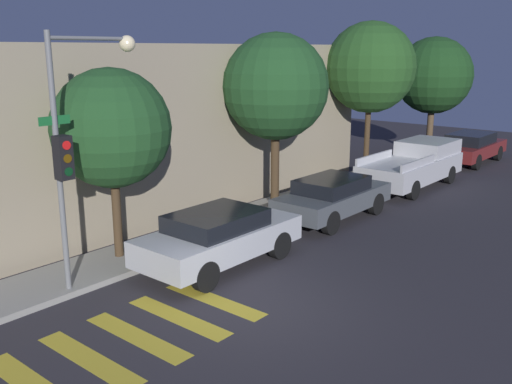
{
  "coord_description": "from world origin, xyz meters",
  "views": [
    {
      "loc": [
        -8.19,
        -7.07,
        5.2
      ],
      "look_at": [
        2.73,
        2.1,
        1.6
      ],
      "focal_mm": 40.0,
      "sensor_mm": 36.0,
      "label": 1
    }
  ],
  "objects_px": {
    "sedan_middle": "(333,197)",
    "tree_behind_truck": "(434,76)",
    "tree_midblock": "(276,87)",
    "sedan_near_corner": "(219,236)",
    "traffic_light_pole": "(77,129)",
    "pickup_truck": "(415,164)",
    "sedan_far_end": "(471,147)",
    "tree_far_end": "(370,68)",
    "tree_near_corner": "(112,129)"
  },
  "relations": [
    {
      "from": "sedan_near_corner",
      "to": "tree_behind_truck",
      "type": "height_order",
      "value": "tree_behind_truck"
    },
    {
      "from": "sedan_middle",
      "to": "tree_near_corner",
      "type": "xyz_separation_m",
      "value": [
        -6.5,
        2.16,
        2.62
      ]
    },
    {
      "from": "sedan_middle",
      "to": "tree_behind_truck",
      "type": "bearing_deg",
      "value": 10.11
    },
    {
      "from": "pickup_truck",
      "to": "tree_behind_truck",
      "type": "height_order",
      "value": "tree_behind_truck"
    },
    {
      "from": "pickup_truck",
      "to": "tree_near_corner",
      "type": "height_order",
      "value": "tree_near_corner"
    },
    {
      "from": "sedan_far_end",
      "to": "tree_far_end",
      "type": "height_order",
      "value": "tree_far_end"
    },
    {
      "from": "sedan_near_corner",
      "to": "tree_behind_truck",
      "type": "xyz_separation_m",
      "value": [
        17.21,
        2.16,
        3.17
      ]
    },
    {
      "from": "sedan_middle",
      "to": "tree_midblock",
      "type": "xyz_separation_m",
      "value": [
        -0.18,
        2.16,
        3.28
      ]
    },
    {
      "from": "sedan_middle",
      "to": "pickup_truck",
      "type": "distance_m",
      "value": 5.81
    },
    {
      "from": "sedan_far_end",
      "to": "tree_behind_truck",
      "type": "height_order",
      "value": "tree_behind_truck"
    },
    {
      "from": "traffic_light_pole",
      "to": "tree_far_end",
      "type": "distance_m",
      "value": 13.93
    },
    {
      "from": "traffic_light_pole",
      "to": "tree_near_corner",
      "type": "relative_size",
      "value": 1.16
    },
    {
      "from": "tree_far_end",
      "to": "tree_near_corner",
      "type": "bearing_deg",
      "value": 180.0
    },
    {
      "from": "traffic_light_pole",
      "to": "pickup_truck",
      "type": "height_order",
      "value": "traffic_light_pole"
    },
    {
      "from": "traffic_light_pole",
      "to": "tree_behind_truck",
      "type": "bearing_deg",
      "value": 2.52
    },
    {
      "from": "traffic_light_pole",
      "to": "sedan_near_corner",
      "type": "xyz_separation_m",
      "value": [
        2.87,
        -1.27,
        -2.81
      ]
    },
    {
      "from": "sedan_near_corner",
      "to": "tree_near_corner",
      "type": "relative_size",
      "value": 0.9
    },
    {
      "from": "sedan_middle",
      "to": "sedan_far_end",
      "type": "relative_size",
      "value": 0.92
    },
    {
      "from": "traffic_light_pole",
      "to": "tree_near_corner",
      "type": "distance_m",
      "value": 1.75
    },
    {
      "from": "pickup_truck",
      "to": "sedan_far_end",
      "type": "xyz_separation_m",
      "value": [
        6.02,
        -0.0,
        -0.11
      ]
    },
    {
      "from": "sedan_middle",
      "to": "pickup_truck",
      "type": "xyz_separation_m",
      "value": [
        5.81,
        0.0,
        0.13
      ]
    },
    {
      "from": "traffic_light_pole",
      "to": "sedan_middle",
      "type": "relative_size",
      "value": 1.29
    },
    {
      "from": "sedan_far_end",
      "to": "tree_far_end",
      "type": "distance_m",
      "value": 7.32
    },
    {
      "from": "sedan_near_corner",
      "to": "sedan_middle",
      "type": "relative_size",
      "value": 1.0
    },
    {
      "from": "tree_midblock",
      "to": "sedan_near_corner",
      "type": "bearing_deg",
      "value": -156.44
    },
    {
      "from": "sedan_middle",
      "to": "pickup_truck",
      "type": "height_order",
      "value": "pickup_truck"
    },
    {
      "from": "sedan_middle",
      "to": "tree_midblock",
      "type": "relative_size",
      "value": 0.75
    },
    {
      "from": "tree_midblock",
      "to": "tree_far_end",
      "type": "distance_m",
      "value": 6.08
    },
    {
      "from": "pickup_truck",
      "to": "tree_far_end",
      "type": "xyz_separation_m",
      "value": [
        0.08,
        2.16,
        3.6
      ]
    },
    {
      "from": "sedan_near_corner",
      "to": "sedan_middle",
      "type": "height_order",
      "value": "sedan_near_corner"
    },
    {
      "from": "tree_midblock",
      "to": "tree_far_end",
      "type": "relative_size",
      "value": 0.91
    },
    {
      "from": "sedan_near_corner",
      "to": "traffic_light_pole",
      "type": "bearing_deg",
      "value": 156.11
    },
    {
      "from": "pickup_truck",
      "to": "tree_behind_truck",
      "type": "distance_m",
      "value": 7.32
    },
    {
      "from": "sedan_near_corner",
      "to": "tree_far_end",
      "type": "distance_m",
      "value": 11.81
    },
    {
      "from": "traffic_light_pole",
      "to": "sedan_near_corner",
      "type": "relative_size",
      "value": 1.29
    },
    {
      "from": "traffic_light_pole",
      "to": "sedan_middle",
      "type": "height_order",
      "value": "traffic_light_pole"
    },
    {
      "from": "tree_behind_truck",
      "to": "sedan_far_end",
      "type": "bearing_deg",
      "value": -97.19
    },
    {
      "from": "sedan_far_end",
      "to": "tree_near_corner",
      "type": "distance_m",
      "value": 18.63
    },
    {
      "from": "sedan_middle",
      "to": "tree_far_end",
      "type": "bearing_deg",
      "value": 20.13
    },
    {
      "from": "sedan_far_end",
      "to": "tree_midblock",
      "type": "height_order",
      "value": "tree_midblock"
    },
    {
      "from": "traffic_light_pole",
      "to": "tree_far_end",
      "type": "xyz_separation_m",
      "value": [
        13.87,
        0.88,
        0.9
      ]
    },
    {
      "from": "sedan_near_corner",
      "to": "pickup_truck",
      "type": "bearing_deg",
      "value": 0.0
    },
    {
      "from": "tree_behind_truck",
      "to": "tree_far_end",
      "type": "bearing_deg",
      "value": 180.0
    },
    {
      "from": "sedan_middle",
      "to": "tree_behind_truck",
      "type": "xyz_separation_m",
      "value": [
        12.09,
        2.16,
        3.19
      ]
    },
    {
      "from": "traffic_light_pole",
      "to": "pickup_truck",
      "type": "relative_size",
      "value": 1.05
    },
    {
      "from": "tree_midblock",
      "to": "pickup_truck",
      "type": "bearing_deg",
      "value": -19.82
    },
    {
      "from": "sedan_middle",
      "to": "tree_behind_truck",
      "type": "distance_m",
      "value": 12.69
    },
    {
      "from": "pickup_truck",
      "to": "tree_midblock",
      "type": "xyz_separation_m",
      "value": [
        -5.98,
        2.16,
        3.14
      ]
    },
    {
      "from": "pickup_truck",
      "to": "tree_midblock",
      "type": "distance_m",
      "value": 7.09
    },
    {
      "from": "tree_near_corner",
      "to": "tree_behind_truck",
      "type": "relative_size",
      "value": 0.83
    }
  ]
}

